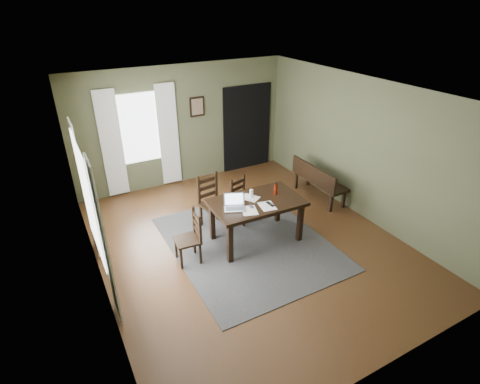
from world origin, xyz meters
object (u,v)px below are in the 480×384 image
chair_back_left (212,202)px  laptop (234,204)px  chair_end (190,238)px  bench (317,179)px  water_bottle (276,189)px  dining_table (256,206)px  chair_back_right (242,200)px

chair_back_left → laptop: bearing=-96.0°
chair_end → chair_back_left: bearing=141.1°
bench → water_bottle: water_bottle is taller
dining_table → chair_back_left: bearing=122.5°
chair_end → bench: bearing=107.7°
chair_back_right → bench: bearing=-15.9°
dining_table → chair_end: bearing=-178.2°
chair_back_right → bench: size_ratio=0.63×
chair_end → laptop: 0.92m
chair_back_left → bench: bearing=-10.4°
dining_table → chair_back_left: chair_back_left is taller
chair_back_left → water_bottle: chair_back_left is taller
chair_back_right → water_bottle: water_bottle is taller
dining_table → water_bottle: 0.48m
chair_back_right → water_bottle: (0.31, -0.67, 0.48)m
laptop → water_bottle: bearing=28.0°
water_bottle → chair_back_left: bearing=140.5°
chair_back_left → laptop: (0.04, -0.83, 0.36)m
chair_end → laptop: size_ratio=2.11×
dining_table → chair_back_right: chair_back_right is taller
laptop → chair_back_right: bearing=76.0°
chair_back_right → water_bottle: bearing=-81.0°
chair_back_left → bench: 2.46m
chair_end → chair_back_right: size_ratio=1.03×
bench → laptop: laptop is taller
chair_back_right → bench: chair_back_right is taller
chair_back_right → laptop: 1.03m
laptop → water_bottle: laptop is taller
dining_table → chair_back_right: 0.78m
water_bottle → dining_table: bearing=-172.2°
chair_back_left → water_bottle: (0.91, -0.75, 0.40)m
chair_end → chair_back_left: size_ratio=0.88×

